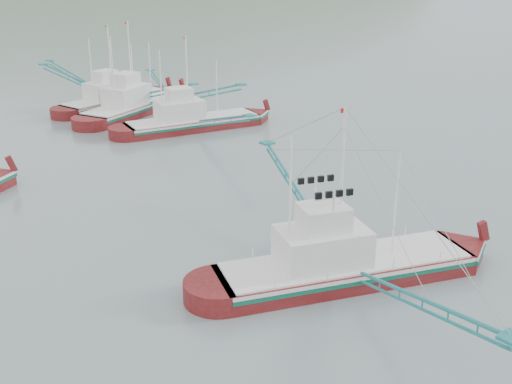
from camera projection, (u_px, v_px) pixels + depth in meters
ground at (320, 270)px, 37.82m from camera, size 1200.00×1200.00×0.00m
main_boat at (344, 245)px, 35.96m from camera, size 15.26×25.85×10.87m
bg_boat_right at (191, 113)px, 67.24m from camera, size 14.77×25.61×10.48m
bg_boat_far at (135, 94)px, 73.82m from camera, size 15.83×26.71×11.32m
bg_boat_extra at (115, 91)px, 77.26m from camera, size 14.78×25.55×10.48m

